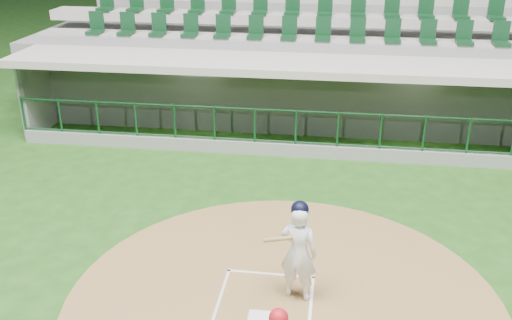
# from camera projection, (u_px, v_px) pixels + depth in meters

# --- Properties ---
(ground) EXTENTS (120.00, 120.00, 0.00)m
(ground) POSITION_uv_depth(u_px,v_px,m) (267.00, 294.00, 9.58)
(ground) COLOR #1B4513
(ground) RESTS_ON ground
(dirt_circle) EXTENTS (7.20, 7.20, 0.01)m
(dirt_circle) POSITION_uv_depth(u_px,v_px,m) (283.00, 302.00, 9.35)
(dirt_circle) COLOR brown
(dirt_circle) RESTS_ON ground
(home_plate) EXTENTS (0.43, 0.43, 0.02)m
(home_plate) POSITION_uv_depth(u_px,v_px,m) (261.00, 320.00, 8.93)
(home_plate) COLOR white
(home_plate) RESTS_ON dirt_circle
(batter_box_chalk) EXTENTS (1.55, 1.80, 0.01)m
(batter_box_chalk) POSITION_uv_depth(u_px,v_px,m) (264.00, 304.00, 9.30)
(batter_box_chalk) COLOR silver
(batter_box_chalk) RESTS_ON ground
(dugout_structure) EXTENTS (16.40, 3.70, 3.00)m
(dugout_structure) POSITION_uv_depth(u_px,v_px,m) (303.00, 100.00, 16.28)
(dugout_structure) COLOR slate
(dugout_structure) RESTS_ON ground
(seating_deck) EXTENTS (17.00, 6.72, 5.15)m
(seating_deck) POSITION_uv_depth(u_px,v_px,m) (308.00, 59.00, 18.91)
(seating_deck) COLOR slate
(seating_deck) RESTS_ON ground
(batter) EXTENTS (0.89, 0.91, 1.78)m
(batter) POSITION_uv_depth(u_px,v_px,m) (298.00, 250.00, 9.14)
(batter) COLOR white
(batter) RESTS_ON dirt_circle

